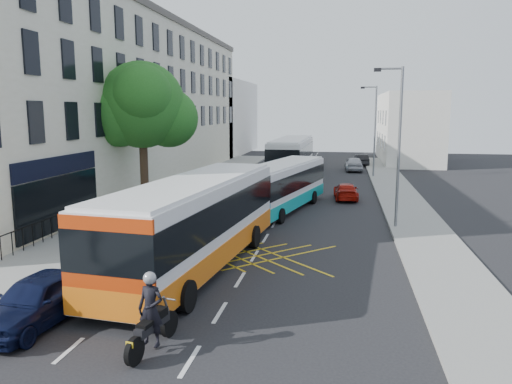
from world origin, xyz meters
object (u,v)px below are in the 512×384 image
at_px(bus_far, 292,156).
at_px(distant_car_silver, 354,164).
at_px(bus_near, 195,222).
at_px(distant_car_grey, 289,157).
at_px(parked_car_blue, 38,299).
at_px(lamp_far, 374,126).
at_px(street_tree, 141,106).
at_px(parked_car_silver, 159,224).
at_px(lamp_near, 397,139).
at_px(distant_car_dark, 361,160).
at_px(bus_mid, 282,186).
at_px(red_hatchback, 346,191).
at_px(motorbike, 151,314).

bearing_deg(bus_far, distant_car_silver, 41.54).
bearing_deg(bus_near, distant_car_grey, 96.68).
height_order(parked_car_blue, distant_car_silver, parked_car_blue).
distance_m(lamp_far, distant_car_silver, 6.46).
height_order(lamp_far, distant_car_silver, lamp_far).
bearing_deg(street_tree, parked_car_silver, -62.94).
xyz_separation_m(lamp_near, distant_car_dark, (-0.70, 30.11, -4.00)).
bearing_deg(bus_mid, distant_car_dark, 90.91).
xyz_separation_m(distant_car_grey, distant_car_dark, (7.98, -0.08, -0.13)).
distance_m(bus_mid, parked_car_silver, 9.32).
xyz_separation_m(red_hatchback, distant_car_silver, (0.84, 16.56, 0.16)).
bearing_deg(distant_car_silver, distant_car_grey, -38.87).
bearing_deg(bus_far, distant_car_grey, 99.00).
bearing_deg(bus_mid, street_tree, -161.45).
relative_size(bus_near, distant_car_dark, 3.34).
distance_m(street_tree, distant_car_dark, 31.07).
bearing_deg(bus_mid, motorbike, -80.46).
distance_m(bus_far, parked_car_blue, 33.90).
height_order(bus_mid, parked_car_blue, bus_mid).
xyz_separation_m(distant_car_silver, distant_car_dark, (0.85, 5.19, -0.10)).
relative_size(bus_near, parked_car_silver, 2.82).
bearing_deg(lamp_near, bus_far, 110.08).
bearing_deg(bus_far, distant_car_dark, 58.03).
distance_m(street_tree, motorbike, 19.81).
bearing_deg(distant_car_silver, parked_car_blue, 73.67).
relative_size(lamp_near, distant_car_grey, 1.48).
bearing_deg(street_tree, red_hatchback, 23.66).
xyz_separation_m(street_tree, bus_mid, (8.46, 0.85, -4.77)).
relative_size(bus_mid, distant_car_grey, 1.96).
bearing_deg(bus_far, bus_mid, -84.76).
distance_m(lamp_near, parked_car_blue, 18.00).
relative_size(lamp_near, red_hatchback, 2.09).
distance_m(lamp_near, distant_car_silver, 25.27).
distance_m(parked_car_blue, distant_car_silver, 39.71).
xyz_separation_m(street_tree, distant_car_silver, (13.16, 21.95, -5.58)).
relative_size(bus_far, distant_car_silver, 2.95).
bearing_deg(bus_mid, bus_far, 106.65).
bearing_deg(lamp_near, street_tree, 168.60).
xyz_separation_m(bus_mid, motorbike, (-1.06, -18.43, -0.55)).
relative_size(bus_mid, distant_car_silver, 2.52).
xyz_separation_m(lamp_near, distant_car_silver, (-1.55, 24.92, -3.90)).
xyz_separation_m(lamp_far, parked_car_silver, (-11.10, -24.10, -3.89)).
relative_size(bus_mid, bus_far, 0.85).
distance_m(street_tree, distant_car_grey, 28.43).
height_order(parked_car_blue, distant_car_dark, parked_car_blue).
bearing_deg(distant_car_grey, lamp_near, -75.69).
xyz_separation_m(lamp_far, distant_car_grey, (-8.68, 10.19, -3.86)).
bearing_deg(distant_car_dark, parked_car_blue, 69.17).
relative_size(distant_car_grey, distant_car_dark, 1.44).
bearing_deg(bus_mid, bus_near, -86.45).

